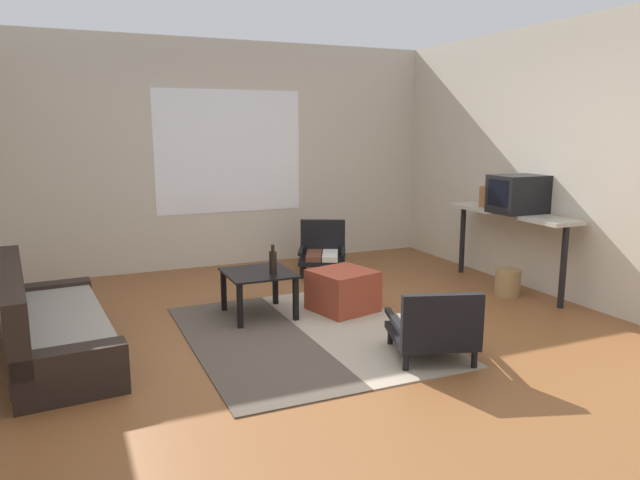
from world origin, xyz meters
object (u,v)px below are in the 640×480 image
Objects in this scene: armchair_by_window at (322,250)px; glass_bottle at (273,262)px; coffee_table at (258,280)px; crt_television at (519,194)px; console_shelf at (509,220)px; couch at (49,328)px; armchair_striped_foreground at (434,328)px; wicker_basket at (508,282)px; ottoman_orange at (343,291)px; clay_vase at (489,195)px.

glass_bottle reaches higher than armchair_by_window.
armchair_by_window is 1.80m from glass_bottle.
coffee_table is 0.85× the size of armchair_by_window.
console_shelf is at bearing 88.57° from crt_television.
couch reaches higher than armchair_striped_foreground.
crt_television is (1.85, 1.23, 0.77)m from armchair_striped_foreground.
console_shelf is 0.66m from wicker_basket.
glass_bottle is at bearing 175.36° from ottoman_orange.
coffee_table is 0.24m from glass_bottle.
couch is 4.26m from wicker_basket.
armchair_by_window is 1.52m from ottoman_orange.
crt_television is (1.50, -1.55, 0.75)m from armchair_by_window.
wicker_basket is (-0.16, -0.56, -0.83)m from clay_vase.
glass_bottle is (-2.60, 0.03, -0.21)m from console_shelf.
couch reaches higher than ottoman_orange.
couch is 2.48m from ottoman_orange.
glass_bottle reaches higher than ottoman_orange.
crt_television reaches higher than clay_vase.
crt_television reaches higher than ottoman_orange.
armchair_by_window reaches higher than armchair_striped_foreground.
couch is 4.45m from console_shelf.
armchair_striped_foreground is 2.34m from console_shelf.
armchair_striped_foreground reaches higher than wicker_basket.
clay_vase is at bearing 73.58° from wicker_basket.
console_shelf is at bearing 0.80° from ottoman_orange.
armchair_striped_foreground is 1.46× the size of ottoman_orange.
armchair_by_window is 0.96× the size of armchair_striped_foreground.
coffee_table is 2.79m from crt_television.
couch is 7.58× the size of glass_bottle.
wicker_basket is at bearing -6.10° from ottoman_orange.
crt_television is 2.06× the size of wicker_basket.
couch is 2.65× the size of armchair_striped_foreground.
couch is at bearing -178.64° from console_shelf.
crt_television is 1.54× the size of clay_vase.
coffee_table is 2.35× the size of glass_bottle.
console_shelf reaches higher than ottoman_orange.
clay_vase is 1.35× the size of glass_bottle.
armchair_striped_foreground is (-0.35, -2.78, -0.02)m from armchair_by_window.
crt_television is 2.65m from glass_bottle.
clay_vase reaches higher than wicker_basket.
clay_vase is at bearing 90.00° from console_shelf.
armchair_striped_foreground is (2.57, -1.25, 0.03)m from couch.
console_shelf reaches higher than armchair_by_window.
ottoman_orange is at bearing 177.04° from crt_television.
armchair_striped_foreground is 2.35m from crt_television.
armchair_by_window is at bearing 73.13° from ottoman_orange.
clay_vase reaches higher than couch.
armchair_striped_foreground reaches higher than coffee_table.
crt_television is (1.94, -0.10, 0.83)m from ottoman_orange.
console_shelf is at bearing 52.99° from wicker_basket.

